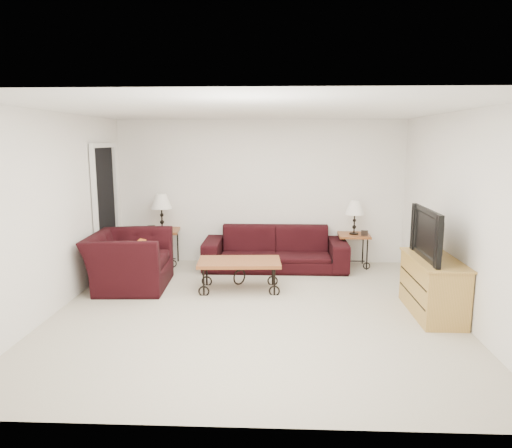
% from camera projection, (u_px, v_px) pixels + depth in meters
% --- Properties ---
extents(ground, '(5.00, 5.00, 0.00)m').
position_uv_depth(ground, '(254.00, 310.00, 6.03)').
color(ground, beige).
rests_on(ground, ground).
extents(wall_back, '(5.00, 0.02, 2.50)m').
position_uv_depth(wall_back, '(260.00, 192.00, 8.27)').
color(wall_back, white).
rests_on(wall_back, ground).
extents(wall_front, '(5.00, 0.02, 2.50)m').
position_uv_depth(wall_front, '(237.00, 268.00, 3.35)').
color(wall_front, white).
rests_on(wall_front, ground).
extents(wall_left, '(0.02, 5.00, 2.50)m').
position_uv_depth(wall_left, '(55.00, 213.00, 5.92)').
color(wall_left, white).
rests_on(wall_left, ground).
extents(wall_right, '(0.02, 5.00, 2.50)m').
position_uv_depth(wall_right, '(459.00, 215.00, 5.71)').
color(wall_right, white).
rests_on(wall_right, ground).
extents(ceiling, '(5.00, 5.00, 0.00)m').
position_uv_depth(ceiling, '(253.00, 110.00, 5.59)').
color(ceiling, white).
rests_on(ceiling, wall_back).
extents(doorway, '(0.08, 0.94, 2.04)m').
position_uv_depth(doorway, '(105.00, 211.00, 7.58)').
color(doorway, black).
rests_on(doorway, ground).
extents(sofa, '(2.40, 0.94, 0.70)m').
position_uv_depth(sofa, '(275.00, 248.00, 7.95)').
color(sofa, black).
rests_on(sofa, ground).
extents(side_table_left, '(0.62, 0.62, 0.62)m').
position_uv_depth(side_table_left, '(163.00, 247.00, 8.21)').
color(side_table_left, brown).
rests_on(side_table_left, ground).
extents(side_table_right, '(0.54, 0.54, 0.57)m').
position_uv_depth(side_table_right, '(353.00, 250.00, 8.08)').
color(side_table_right, brown).
rests_on(side_table_right, ground).
extents(lamp_left, '(0.39, 0.39, 0.62)m').
position_uv_depth(lamp_left, '(162.00, 212.00, 8.10)').
color(lamp_left, black).
rests_on(lamp_left, side_table_left).
extents(lamp_right, '(0.33, 0.33, 0.57)m').
position_uv_depth(lamp_right, '(354.00, 218.00, 7.98)').
color(lamp_right, black).
rests_on(lamp_right, side_table_right).
extents(photo_frame_left, '(0.12, 0.05, 0.10)m').
position_uv_depth(photo_frame_left, '(151.00, 228.00, 8.01)').
color(photo_frame_left, black).
rests_on(photo_frame_left, side_table_left).
extents(photo_frame_right, '(0.11, 0.04, 0.10)m').
position_uv_depth(photo_frame_right, '(364.00, 233.00, 7.86)').
color(photo_frame_right, black).
rests_on(photo_frame_right, side_table_right).
extents(coffee_table, '(1.21, 0.71, 0.44)m').
position_uv_depth(coffee_table, '(239.00, 275.00, 6.82)').
color(coffee_table, brown).
rests_on(coffee_table, ground).
extents(armchair, '(1.15, 1.29, 0.81)m').
position_uv_depth(armchair, '(130.00, 260.00, 6.93)').
color(armchair, black).
rests_on(armchair, ground).
extents(throw_pillow, '(0.11, 0.37, 0.37)m').
position_uv_depth(throw_pillow, '(138.00, 254.00, 6.86)').
color(throw_pillow, '#B06616').
rests_on(throw_pillow, armchair).
extents(tv_stand, '(0.50, 1.19, 0.72)m').
position_uv_depth(tv_stand, '(433.00, 286.00, 5.85)').
color(tv_stand, '#BF8D47').
rests_on(tv_stand, ground).
extents(television, '(0.14, 1.07, 0.62)m').
position_uv_depth(television, '(435.00, 234.00, 5.73)').
color(television, black).
rests_on(television, tv_stand).
extents(backpack, '(0.38, 0.30, 0.46)m').
position_uv_depth(backpack, '(327.00, 260.00, 7.68)').
color(backpack, black).
rests_on(backpack, ground).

